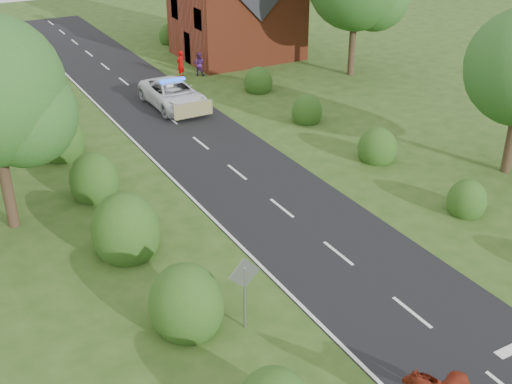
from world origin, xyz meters
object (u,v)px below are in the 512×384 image
road_sign (244,283)px  pedestrian_purple (199,64)px  police_van (173,94)px  pedestrian_red (180,64)px

road_sign → pedestrian_purple: road_sign is taller
police_van → pedestrian_red: (2.74, 5.27, 0.12)m
pedestrian_red → pedestrian_purple: (1.23, -0.24, -0.11)m
police_van → pedestrian_purple: 6.41m
road_sign → pedestrian_red: (8.72, 25.11, -0.75)m
pedestrian_red → pedestrian_purple: size_ratio=1.14×
pedestrian_red → pedestrian_purple: 1.25m
pedestrian_purple → road_sign: bearing=105.9°
police_van → pedestrian_purple: bearing=51.5°
police_van → pedestrian_red: 5.94m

